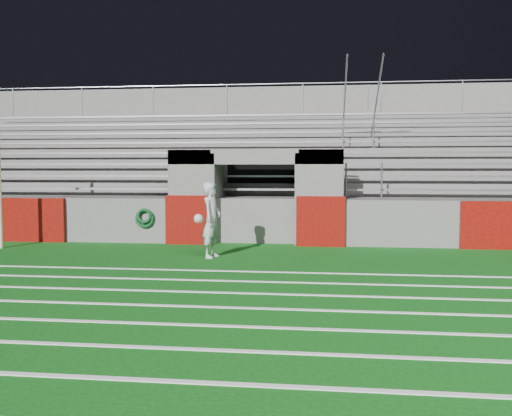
# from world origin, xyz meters

# --- Properties ---
(ground) EXTENTS (90.00, 90.00, 0.00)m
(ground) POSITION_xyz_m (0.00, 0.00, 0.00)
(ground) COLOR #0C4D11
(ground) RESTS_ON ground
(field_markings) EXTENTS (28.00, 8.09, 0.01)m
(field_markings) POSITION_xyz_m (0.00, -5.00, 0.01)
(field_markings) COLOR white
(field_markings) RESTS_ON ground
(stadium_structure) EXTENTS (26.00, 8.48, 5.42)m
(stadium_structure) POSITION_xyz_m (0.00, 7.97, 1.49)
(stadium_structure) COLOR #565452
(stadium_structure) RESTS_ON ground
(goalkeeper_with_ball) EXTENTS (0.62, 0.76, 1.78)m
(goalkeeper_with_ball) POSITION_xyz_m (-0.72, 0.74, 0.89)
(goalkeeper_with_ball) COLOR #B0B5BA
(goalkeeper_with_ball) RESTS_ON ground
(hose_coil) EXTENTS (0.54, 0.14, 0.56)m
(hose_coil) POSITION_xyz_m (-3.06, 2.93, 0.72)
(hose_coil) COLOR #0B3917
(hose_coil) RESTS_ON ground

